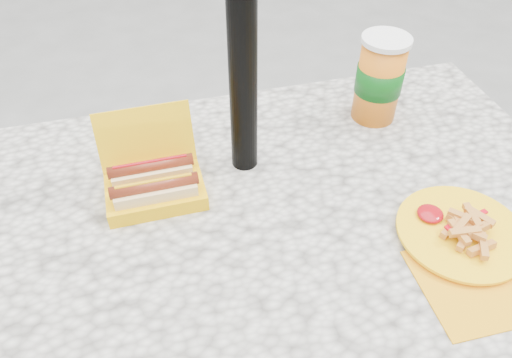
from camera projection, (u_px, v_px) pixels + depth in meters
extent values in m
cube|color=beige|center=(267.00, 230.00, 0.89)|extent=(1.20, 0.80, 0.05)
cylinder|color=black|center=(42.00, 279.00, 1.26)|extent=(0.07, 0.07, 0.70)
cylinder|color=black|center=(402.00, 206.00, 1.45)|extent=(0.07, 0.07, 0.70)
cube|color=yellow|center=(156.00, 192.00, 0.90)|extent=(0.17, 0.11, 0.03)
cube|color=yellow|center=(145.00, 137.00, 0.91)|extent=(0.17, 0.04, 0.11)
cube|color=#DDC986|center=(156.00, 195.00, 0.87)|extent=(0.14, 0.04, 0.04)
cylinder|color=brown|center=(154.00, 186.00, 0.85)|extent=(0.15, 0.02, 0.02)
cylinder|color=#D29108|center=(154.00, 181.00, 0.85)|extent=(0.13, 0.01, 0.01)
cube|color=#DDC986|center=(153.00, 175.00, 0.91)|extent=(0.14, 0.04, 0.04)
cylinder|color=brown|center=(151.00, 166.00, 0.89)|extent=(0.15, 0.02, 0.02)
cylinder|color=maroon|center=(150.00, 162.00, 0.88)|extent=(0.13, 0.01, 0.01)
cube|color=orange|center=(474.00, 284.00, 0.77)|extent=(0.17, 0.17, 0.00)
cylinder|color=yellow|center=(461.00, 233.00, 0.84)|extent=(0.21, 0.21, 0.01)
cylinder|color=yellow|center=(461.00, 231.00, 0.83)|extent=(0.22, 0.22, 0.01)
cube|color=#BA7534|center=(470.00, 233.00, 0.80)|extent=(0.04, 0.05, 0.01)
cube|color=#BA7534|center=(461.00, 229.00, 0.82)|extent=(0.02, 0.05, 0.01)
cube|color=#BA7534|center=(461.00, 224.00, 0.83)|extent=(0.03, 0.05, 0.01)
cube|color=#BA7534|center=(478.00, 229.00, 0.81)|extent=(0.05, 0.02, 0.01)
cube|color=#BA7534|center=(451.00, 228.00, 0.83)|extent=(0.05, 0.04, 0.01)
cube|color=#BA7534|center=(480.00, 216.00, 0.83)|extent=(0.04, 0.05, 0.01)
cube|color=#BA7534|center=(465.00, 232.00, 0.80)|extent=(0.05, 0.02, 0.01)
cube|color=#BA7534|center=(463.00, 217.00, 0.83)|extent=(0.04, 0.05, 0.01)
cube|color=#BA7534|center=(472.00, 216.00, 0.83)|extent=(0.02, 0.05, 0.01)
cube|color=#BA7534|center=(482.00, 248.00, 0.80)|extent=(0.05, 0.02, 0.01)
cube|color=#BA7534|center=(459.00, 232.00, 0.81)|extent=(0.01, 0.05, 0.01)
cube|color=#BA7534|center=(483.00, 246.00, 0.79)|extent=(0.03, 0.05, 0.01)
cube|color=#BA7534|center=(465.00, 239.00, 0.81)|extent=(0.05, 0.04, 0.01)
cube|color=#BA7534|center=(461.00, 225.00, 0.81)|extent=(0.05, 0.04, 0.01)
cube|color=#BA7534|center=(463.00, 236.00, 0.81)|extent=(0.04, 0.05, 0.01)
ellipsoid|color=maroon|center=(430.00, 214.00, 0.85)|extent=(0.04, 0.04, 0.01)
cube|color=#BE0616|center=(466.00, 220.00, 0.83)|extent=(0.09, 0.03, 0.00)
cylinder|color=orange|center=(379.00, 81.00, 1.04)|extent=(0.09, 0.09, 0.18)
cylinder|color=#094E11|center=(379.00, 79.00, 1.03)|extent=(0.10, 0.10, 0.06)
cylinder|color=white|center=(387.00, 40.00, 0.97)|extent=(0.10, 0.10, 0.01)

